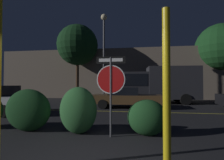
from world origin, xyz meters
name	(u,v)px	position (x,y,z in m)	size (l,w,h in m)	color
road_center_stripe	(121,111)	(0.00, 6.91, 0.00)	(35.36, 0.12, 0.01)	gold
stop_sign	(111,80)	(0.19, 2.03, 1.70)	(0.88, 0.06, 2.40)	#4C4C51
yellow_pole_right	(167,93)	(1.47, -0.15, 1.41)	(0.13, 0.13, 2.82)	yellow
hedge_bush_1	(28,110)	(-2.65, 2.26, 0.70)	(1.58, 0.75, 1.40)	#19421E
hedge_bush_2	(78,110)	(-0.89, 2.23, 0.74)	(1.20, 0.84, 1.48)	#2D6633
hedge_bush_3	(147,117)	(1.27, 2.34, 0.55)	(1.20, 0.76, 1.10)	#1E4C23
passing_car_2	(126,97)	(0.20, 8.61, 0.68)	(4.78, 1.95, 1.35)	brown
delivery_truck	(156,83)	(2.51, 11.79, 1.64)	(6.61, 2.65, 3.01)	#2D2D33
street_lamp	(104,41)	(-1.86, 11.38, 5.25)	(0.53, 0.53, 7.58)	#4C4C51
tree_0	(220,48)	(9.46, 16.34, 5.38)	(4.90, 4.90, 7.84)	#422D1E
tree_1	(78,45)	(-5.30, 14.43, 5.70)	(4.28, 4.28, 7.86)	#422D1E
building_backdrop	(112,75)	(-2.16, 18.08, 2.78)	(25.82, 4.62, 5.56)	#7A6B5B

